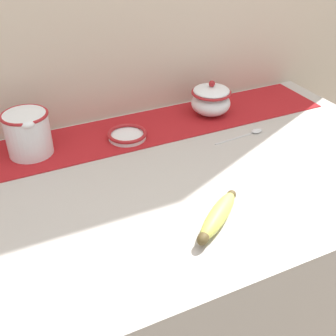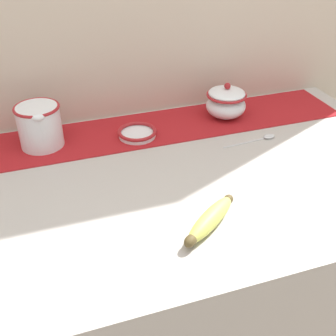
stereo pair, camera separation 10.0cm
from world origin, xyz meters
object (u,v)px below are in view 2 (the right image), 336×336
at_px(spoon, 265,137).
at_px(sugar_bowl, 226,102).
at_px(cream_pitcher, 40,125).
at_px(small_dish, 136,133).
at_px(banana, 210,219).

bearing_deg(spoon, sugar_bowl, 103.09).
height_order(sugar_bowl, spoon, sugar_bowl).
distance_m(cream_pitcher, small_dish, 0.27).
xyz_separation_m(sugar_bowl, spoon, (0.05, -0.16, -0.05)).
height_order(small_dish, banana, banana).
bearing_deg(banana, sugar_bowl, 61.46).
distance_m(sugar_bowl, spoon, 0.18).
distance_m(small_dish, spoon, 0.38).
relative_size(small_dish, banana, 0.68).
bearing_deg(small_dish, cream_pitcher, 172.05).
bearing_deg(banana, small_dish, 96.39).
bearing_deg(spoon, banana, -139.81).
height_order(small_dish, spoon, small_dish).
bearing_deg(cream_pitcher, sugar_bowl, -0.11).
bearing_deg(sugar_bowl, banana, -118.54).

